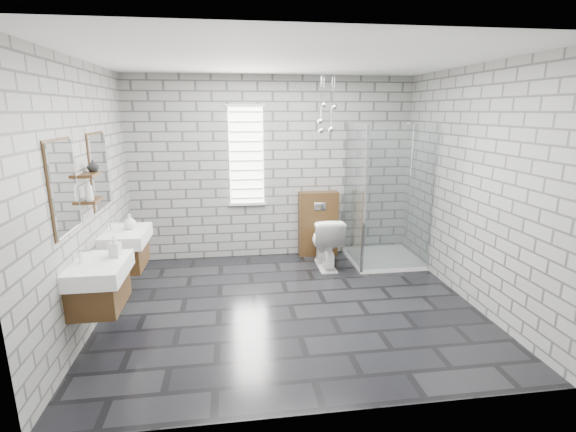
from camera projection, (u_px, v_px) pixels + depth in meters
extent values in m
cube|color=black|center=(290.00, 306.00, 4.85)|extent=(4.20, 3.60, 0.02)
cube|color=white|center=(291.00, 58.00, 4.18)|extent=(4.20, 3.60, 0.02)
cube|color=gray|center=(273.00, 169.00, 6.25)|extent=(4.20, 0.02, 2.70)
cube|color=gray|center=(330.00, 242.00, 2.78)|extent=(4.20, 0.02, 2.70)
cube|color=gray|center=(85.00, 197.00, 4.23)|extent=(0.02, 3.60, 2.70)
cube|color=gray|center=(472.00, 186.00, 4.80)|extent=(0.02, 3.60, 2.70)
cube|color=#4A3117|center=(100.00, 292.00, 3.90)|extent=(0.42, 0.62, 0.30)
cube|color=silver|center=(122.00, 288.00, 3.92)|extent=(0.02, 0.35, 0.01)
cube|color=white|center=(100.00, 270.00, 3.84)|extent=(0.47, 0.70, 0.15)
cylinder|color=silver|center=(80.00, 257.00, 3.79)|extent=(0.04, 0.04, 0.12)
cylinder|color=silver|center=(85.00, 251.00, 3.78)|extent=(0.10, 0.02, 0.02)
cube|color=white|center=(64.00, 187.00, 3.62)|extent=(0.03, 0.55, 0.80)
cube|color=#4A3117|center=(62.00, 187.00, 3.62)|extent=(0.01, 0.59, 0.84)
cube|color=#4A3117|center=(126.00, 255.00, 4.90)|extent=(0.42, 0.62, 0.30)
cube|color=silver|center=(143.00, 252.00, 4.92)|extent=(0.02, 0.35, 0.01)
cube|color=white|center=(126.00, 237.00, 4.85)|extent=(0.47, 0.70, 0.15)
cylinder|color=silver|center=(111.00, 226.00, 4.80)|extent=(0.04, 0.04, 0.12)
cylinder|color=silver|center=(115.00, 222.00, 4.79)|extent=(0.10, 0.02, 0.02)
cube|color=white|center=(100.00, 171.00, 4.63)|extent=(0.03, 0.55, 0.80)
cube|color=#4A3117|center=(98.00, 171.00, 4.63)|extent=(0.01, 0.59, 0.84)
cube|color=#4A3117|center=(92.00, 200.00, 4.20)|extent=(0.14, 0.30, 0.03)
cube|color=#4A3117|center=(89.00, 175.00, 4.14)|extent=(0.14, 0.30, 0.03)
cube|color=white|center=(246.00, 156.00, 6.13)|extent=(0.50, 0.02, 1.40)
cube|color=silver|center=(245.00, 105.00, 5.93)|extent=(0.56, 0.04, 0.04)
cube|color=silver|center=(247.00, 204.00, 6.29)|extent=(0.56, 0.04, 0.04)
cube|color=silver|center=(247.00, 198.00, 6.26)|extent=(0.48, 0.01, 0.02)
cube|color=silver|center=(247.00, 189.00, 6.23)|extent=(0.48, 0.01, 0.02)
cube|color=silver|center=(247.00, 180.00, 6.19)|extent=(0.48, 0.01, 0.02)
cube|color=silver|center=(247.00, 170.00, 6.16)|extent=(0.48, 0.01, 0.02)
cube|color=silver|center=(246.00, 161.00, 6.12)|extent=(0.48, 0.01, 0.02)
cube|color=silver|center=(246.00, 151.00, 6.09)|extent=(0.48, 0.01, 0.02)
cube|color=silver|center=(246.00, 142.00, 6.05)|extent=(0.48, 0.01, 0.02)
cube|color=silver|center=(246.00, 132.00, 6.02)|extent=(0.48, 0.01, 0.02)
cube|color=silver|center=(245.00, 122.00, 5.99)|extent=(0.48, 0.01, 0.03)
cube|color=silver|center=(245.00, 112.00, 5.95)|extent=(0.48, 0.01, 0.03)
cube|color=#4A3117|center=(318.00, 224.00, 6.45)|extent=(0.60, 0.20, 1.00)
cube|color=silver|center=(320.00, 206.00, 6.27)|extent=(0.18, 0.01, 0.12)
cube|color=white|center=(383.00, 258.00, 6.30)|extent=(1.00, 1.00, 0.06)
cube|color=silver|center=(400.00, 200.00, 5.58)|extent=(1.00, 0.01, 2.00)
cube|color=silver|center=(354.00, 194.00, 5.99)|extent=(0.01, 1.00, 2.00)
cube|color=silver|center=(365.00, 201.00, 5.52)|extent=(0.03, 0.03, 2.00)
cube|color=silver|center=(434.00, 199.00, 5.65)|extent=(0.03, 0.03, 2.00)
cylinder|color=silver|center=(410.00, 186.00, 6.29)|extent=(0.02, 0.02, 1.80)
cylinder|color=silver|center=(409.00, 123.00, 6.05)|extent=(0.14, 0.14, 0.02)
sphere|color=silver|center=(320.00, 121.00, 5.67)|extent=(0.09, 0.09, 0.09)
cylinder|color=silver|center=(321.00, 95.00, 5.59)|extent=(0.01, 0.01, 0.60)
sphere|color=silver|center=(331.00, 129.00, 5.72)|extent=(0.09, 0.09, 0.09)
cylinder|color=silver|center=(332.00, 99.00, 5.62)|extent=(0.01, 0.01, 0.70)
sphere|color=silver|center=(324.00, 105.00, 5.75)|extent=(0.09, 0.09, 0.09)
cylinder|color=silver|center=(324.00, 87.00, 5.69)|extent=(0.01, 0.01, 0.38)
sphere|color=silver|center=(321.00, 130.00, 5.78)|extent=(0.09, 0.09, 0.09)
cylinder|color=silver|center=(322.00, 100.00, 5.68)|extent=(0.01, 0.01, 0.72)
sphere|color=silver|center=(334.00, 107.00, 5.74)|extent=(0.09, 0.09, 0.09)
cylinder|color=silver|center=(334.00, 88.00, 5.68)|extent=(0.01, 0.01, 0.41)
imported|color=white|center=(325.00, 242.00, 5.97)|extent=(0.42, 0.73, 0.74)
imported|color=#B2B2B2|center=(115.00, 246.00, 3.94)|extent=(0.11, 0.11, 0.21)
imported|color=#B2B2B2|center=(130.00, 222.00, 4.87)|extent=(0.18, 0.18, 0.18)
imported|color=#B2B2B2|center=(89.00, 190.00, 4.07)|extent=(0.08, 0.08, 0.21)
imported|color=#B2B2B2|center=(93.00, 166.00, 4.22)|extent=(0.12, 0.12, 0.12)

